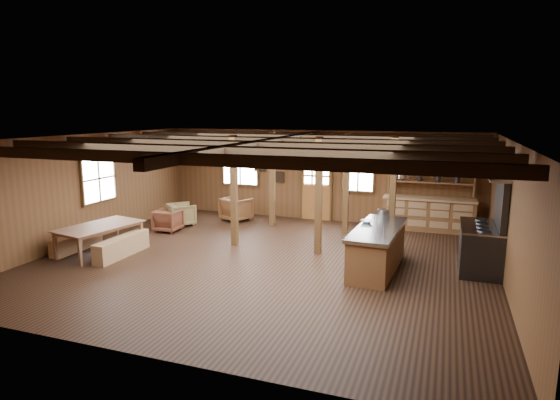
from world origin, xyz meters
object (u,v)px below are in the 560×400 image
at_px(armchair_a, 168,220).
at_px(dining_table, 101,240).
at_px(kitchen_island, 377,248).
at_px(armchair_c, 182,214).
at_px(armchair_b, 236,209).
at_px(commercial_range, 484,241).

bearing_deg(armchair_a, dining_table, 80.11).
xyz_separation_m(kitchen_island, armchair_c, (-6.09, 2.06, -0.14)).
bearing_deg(dining_table, armchair_b, -9.31).
height_order(commercial_range, armchair_a, commercial_range).
bearing_deg(armchair_c, commercial_range, -147.40).
xyz_separation_m(armchair_b, armchair_c, (-1.28, -1.13, -0.03)).
relative_size(armchair_a, armchair_b, 0.86).
bearing_deg(kitchen_island, armchair_a, 170.95).
xyz_separation_m(armchair_a, armchair_b, (1.27, 1.87, 0.05)).
bearing_deg(armchair_b, commercial_range, -178.23).
height_order(armchair_b, armchair_c, armchair_b).
distance_m(commercial_range, armchair_a, 8.25).
distance_m(armchair_a, armchair_b, 2.26).
bearing_deg(armchair_b, dining_table, 90.76).
relative_size(dining_table, armchair_b, 2.43).
bearing_deg(commercial_range, armchair_b, 160.43).
bearing_deg(armchair_b, kitchen_island, 167.78).
xyz_separation_m(dining_table, armchair_c, (0.32, 3.11, -0.01)).
bearing_deg(armchair_a, armchair_b, -126.19).
distance_m(commercial_range, armchair_c, 8.34).
bearing_deg(armchair_c, dining_table, 126.02).
distance_m(kitchen_island, armchair_a, 6.23).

